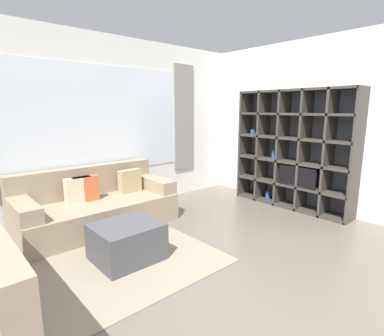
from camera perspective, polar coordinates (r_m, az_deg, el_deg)
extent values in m
plane|color=#665B51|center=(2.79, 16.76, -24.63)|extent=(16.00, 16.00, 0.00)
cube|color=white|center=(4.78, -17.30, 7.55)|extent=(6.51, 0.07, 2.70)
cube|color=white|center=(4.74, -17.16, 8.74)|extent=(2.92, 0.01, 1.60)
cube|color=gray|center=(5.61, -1.59, 9.53)|extent=(0.44, 0.03, 1.90)
cube|color=white|center=(5.41, 18.32, 7.85)|extent=(0.07, 4.38, 2.70)
cube|color=gray|center=(3.37, -21.28, -18.03)|extent=(2.83, 1.86, 0.01)
cube|color=#515660|center=(5.31, 19.65, 3.46)|extent=(0.02, 1.95, 1.92)
cube|color=#3D3833|center=(4.75, 28.87, 1.88)|extent=(0.38, 0.04, 1.92)
cube|color=#3D3833|center=(4.89, 24.59, 2.49)|extent=(0.38, 0.04, 1.92)
cube|color=#3D3833|center=(5.06, 20.57, 3.04)|extent=(0.38, 0.04, 1.92)
cube|color=#3D3833|center=(5.25, 16.82, 3.55)|extent=(0.38, 0.04, 1.92)
cube|color=#3D3833|center=(5.46, 13.35, 4.00)|extent=(0.38, 0.04, 1.92)
cube|color=#3D3833|center=(5.69, 10.14, 4.41)|extent=(0.38, 0.04, 1.92)
cube|color=#3D3833|center=(5.35, 18.04, -6.71)|extent=(0.38, 1.95, 0.04)
cube|color=#3D3833|center=(5.25, 18.28, -2.92)|extent=(0.38, 1.95, 0.04)
cube|color=#3D3833|center=(5.18, 18.53, 1.20)|extent=(0.38, 1.95, 0.04)
cube|color=#3D3833|center=(5.13, 18.80, 5.42)|extent=(0.38, 1.95, 0.04)
cube|color=#3D3833|center=(5.11, 19.07, 9.70)|extent=(0.38, 1.95, 0.04)
cube|color=#3D3833|center=(5.12, 19.33, 13.78)|extent=(0.38, 1.95, 0.04)
cube|color=black|center=(4.99, 19.38, -1.57)|extent=(0.04, 0.62, 0.33)
cube|color=black|center=(5.04, 19.38, -3.17)|extent=(0.10, 0.24, 0.03)
cylinder|color=#2856A8|center=(5.33, 15.20, 2.59)|extent=(0.05, 0.05, 0.13)
cube|color=#2856A8|center=(5.54, 11.60, 6.78)|extent=(0.07, 0.07, 0.08)
cylinder|color=#2856A8|center=(5.52, 14.21, -5.02)|extent=(0.08, 0.08, 0.14)
cylinder|color=#232328|center=(5.22, 18.22, -2.23)|extent=(0.07, 0.07, 0.10)
cube|color=gray|center=(4.36, -17.37, -8.38)|extent=(2.06, 0.94, 0.38)
cube|color=gray|center=(4.58, -19.64, -2.31)|extent=(2.06, 0.18, 0.42)
cube|color=gray|center=(4.01, -29.61, -6.79)|extent=(0.24, 0.88, 0.18)
cube|color=gray|center=(4.70, -7.41, -2.93)|extent=(0.24, 0.88, 0.18)
cube|color=#C65B33|center=(4.30, -19.68, -3.77)|extent=(0.34, 0.13, 0.34)
cube|color=beige|center=(4.27, -20.82, -3.95)|extent=(0.34, 0.13, 0.34)
cube|color=tan|center=(4.58, -11.74, -2.43)|extent=(0.35, 0.14, 0.34)
cube|color=#47474C|center=(3.39, -12.33, -13.60)|extent=(0.67, 0.61, 0.41)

